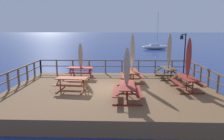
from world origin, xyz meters
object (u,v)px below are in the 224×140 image
(picnic_table_back_right, at_px, (168,71))
(patio_umbrella_short_front, at_px, (127,67))
(patio_umbrella_tall_back_right, at_px, (81,56))
(sailboat_distant, at_px, (156,47))
(picnic_table_mid_centre, at_px, (72,81))
(lamp_post_hooked, at_px, (184,48))
(picnic_table_back_left, at_px, (127,89))
(picnic_table_mid_right, at_px, (187,80))
(patio_umbrella_tall_back_left, at_px, (169,50))
(patio_umbrella_tall_mid_right, at_px, (188,57))
(picnic_table_front_left, at_px, (132,74))
(patio_umbrella_tall_front, at_px, (132,51))
(picnic_table_mid_left, at_px, (81,70))

(picnic_table_back_right, bearing_deg, patio_umbrella_short_front, -122.20)
(patio_umbrella_tall_back_right, relative_size, sailboat_distant, 0.33)
(picnic_table_mid_centre, bearing_deg, lamp_post_hooked, 29.94)
(picnic_table_back_left, xyz_separation_m, picnic_table_back_right, (3.09, 4.92, -0.00))
(picnic_table_back_left, height_order, picnic_table_mid_right, same)
(patio_umbrella_tall_back_left, height_order, lamp_post_hooked, patio_umbrella_tall_back_left)
(picnic_table_mid_right, height_order, patio_umbrella_tall_back_right, patio_umbrella_tall_back_right)
(picnic_table_mid_centre, xyz_separation_m, patio_umbrella_tall_mid_right, (6.66, 0.36, 1.38))
(picnic_table_front_left, height_order, patio_umbrella_tall_mid_right, patio_umbrella_tall_mid_right)
(patio_umbrella_tall_front, height_order, sailboat_distant, sailboat_distant)
(patio_umbrella_tall_back_right, bearing_deg, picnic_table_back_right, -0.09)
(picnic_table_back_right, relative_size, lamp_post_hooked, 0.65)
(picnic_table_back_left, distance_m, picnic_table_mid_right, 4.01)
(picnic_table_back_right, bearing_deg, picnic_table_mid_left, -179.75)
(patio_umbrella_tall_back_right, relative_size, patio_umbrella_tall_mid_right, 0.83)
(patio_umbrella_tall_mid_right, height_order, sailboat_distant, sailboat_distant)
(patio_umbrella_tall_mid_right, height_order, lamp_post_hooked, lamp_post_hooked)
(patio_umbrella_short_front, bearing_deg, sailboat_distant, 78.49)
(patio_umbrella_tall_front, bearing_deg, picnic_table_mid_right, -30.89)
(patio_umbrella_tall_back_left, bearing_deg, patio_umbrella_tall_mid_right, -82.12)
(picnic_table_back_right, bearing_deg, patio_umbrella_tall_front, -156.05)
(picnic_table_front_left, xyz_separation_m, lamp_post_hooked, (3.95, 2.07, 1.55))
(lamp_post_hooked, height_order, sailboat_distant, sailboat_distant)
(patio_umbrella_tall_front, bearing_deg, patio_umbrella_tall_back_right, 162.18)
(picnic_table_front_left, distance_m, patio_umbrella_tall_back_left, 3.27)
(patio_umbrella_tall_back_right, bearing_deg, picnic_table_mid_centre, -88.42)
(patio_umbrella_short_front, relative_size, lamp_post_hooked, 0.83)
(picnic_table_back_right, height_order, picnic_table_mid_centre, same)
(picnic_table_mid_right, distance_m, lamp_post_hooked, 4.29)
(picnic_table_back_left, bearing_deg, patio_umbrella_tall_front, 83.13)
(lamp_post_hooked, bearing_deg, patio_umbrella_tall_back_left, -143.62)
(picnic_table_back_right, xyz_separation_m, sailboat_distant, (4.22, 31.11, -0.76))
(patio_umbrella_tall_back_left, bearing_deg, picnic_table_mid_right, -81.88)
(patio_umbrella_tall_back_right, height_order, sailboat_distant, sailboat_distant)
(patio_umbrella_short_front, xyz_separation_m, patio_umbrella_tall_back_left, (3.14, 4.91, 0.38))
(patio_umbrella_tall_back_left, bearing_deg, patio_umbrella_short_front, -122.65)
(lamp_post_hooked, bearing_deg, picnic_table_mid_left, -173.12)
(picnic_table_front_left, bearing_deg, picnic_table_mid_right, -30.73)
(picnic_table_back_right, height_order, picnic_table_front_left, same)
(picnic_table_back_right, bearing_deg, picnic_table_front_left, -156.05)
(patio_umbrella_tall_mid_right, bearing_deg, picnic_table_front_left, 148.48)
(picnic_table_mid_centre, distance_m, patio_umbrella_tall_front, 4.50)
(picnic_table_mid_right, distance_m, sailboat_distant, 34.34)
(patio_umbrella_tall_back_right, bearing_deg, picnic_table_mid_left, -121.80)
(picnic_table_mid_centre, relative_size, lamp_post_hooked, 0.59)
(picnic_table_back_right, distance_m, picnic_table_mid_right, 3.05)
(patio_umbrella_tall_back_left, height_order, sailboat_distant, sailboat_distant)
(picnic_table_mid_centre, bearing_deg, patio_umbrella_tall_back_right, 91.58)
(patio_umbrella_tall_mid_right, xyz_separation_m, lamp_post_hooked, (0.86, 3.96, 0.18))
(picnic_table_back_left, xyz_separation_m, lamp_post_hooked, (4.39, 5.81, 1.55))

